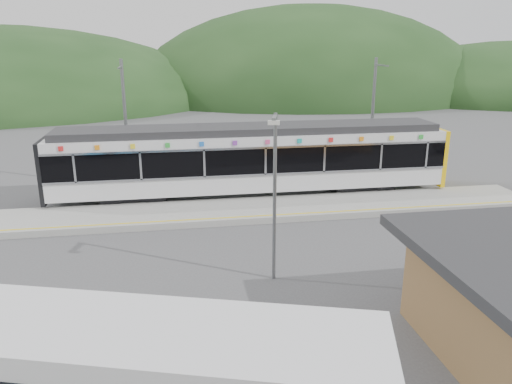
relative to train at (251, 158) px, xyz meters
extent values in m
plane|color=#4C4C4F|center=(0.58, -6.00, -2.06)|extent=(120.00, 120.00, 0.00)
ellipsoid|color=#1E3D19|center=(16.58, 48.00, -2.06)|extent=(52.00, 39.00, 26.00)
ellipsoid|color=#1E3D19|center=(45.58, 42.00, -2.06)|extent=(44.00, 33.00, 16.00)
cube|color=#9E9E99|center=(0.58, -2.70, -1.91)|extent=(26.00, 3.20, 0.30)
cube|color=yellow|center=(0.58, -4.00, -1.76)|extent=(26.00, 0.10, 0.01)
cube|color=black|center=(-6.02, 0.00, -1.76)|extent=(3.20, 2.20, 0.56)
cube|color=black|center=(5.98, 0.00, -1.76)|extent=(3.20, 2.20, 0.56)
cube|color=silver|center=(-0.02, 0.00, -1.02)|extent=(20.00, 2.90, 0.92)
cube|color=black|center=(-0.02, 0.00, 0.16)|extent=(20.00, 2.96, 1.45)
cube|color=silver|center=(-0.02, -1.50, -0.51)|extent=(20.00, 0.05, 0.10)
cube|color=silver|center=(-0.02, -1.50, 0.84)|extent=(20.00, 0.05, 0.10)
cube|color=silver|center=(-0.02, 0.00, 1.11)|extent=(20.00, 2.90, 0.45)
cube|color=#2D2D30|center=(-0.02, 0.00, 1.52)|extent=(19.40, 2.50, 0.36)
cube|color=yellow|center=(10.10, 0.00, -0.16)|extent=(0.24, 2.92, 3.00)
cube|color=black|center=(-10.12, 0.00, -0.16)|extent=(0.20, 2.92, 3.00)
cube|color=silver|center=(-8.52, -1.50, 0.16)|extent=(0.10, 0.05, 1.35)
cube|color=silver|center=(-5.52, -1.50, 0.16)|extent=(0.10, 0.05, 1.35)
cube|color=silver|center=(-2.52, -1.50, 0.16)|extent=(0.10, 0.05, 1.35)
cube|color=silver|center=(0.48, -1.50, 0.16)|extent=(0.10, 0.05, 1.35)
cube|color=silver|center=(3.48, -1.50, 0.16)|extent=(0.10, 0.05, 1.35)
cube|color=silver|center=(6.48, -1.50, 0.16)|extent=(0.10, 0.05, 1.35)
cube|color=silver|center=(8.98, -1.50, 0.16)|extent=(0.10, 0.05, 1.35)
cube|color=red|center=(-9.02, -1.49, 1.12)|extent=(0.22, 0.04, 0.22)
cube|color=orange|center=(-7.42, -1.49, 1.12)|extent=(0.22, 0.04, 0.22)
cube|color=yellow|center=(-5.82, -1.49, 1.12)|extent=(0.22, 0.04, 0.22)
cube|color=green|center=(-4.22, -1.49, 1.12)|extent=(0.22, 0.04, 0.22)
cube|color=blue|center=(-2.62, -1.49, 1.12)|extent=(0.22, 0.04, 0.22)
cube|color=purple|center=(-1.02, -1.49, 1.12)|extent=(0.22, 0.04, 0.22)
cube|color=#E54C8C|center=(0.58, -1.49, 1.12)|extent=(0.22, 0.04, 0.22)
cube|color=#19A5A5|center=(2.18, -1.49, 1.12)|extent=(0.22, 0.04, 0.22)
cube|color=red|center=(3.78, -1.49, 1.12)|extent=(0.22, 0.04, 0.22)
cube|color=orange|center=(5.38, -1.49, 1.12)|extent=(0.22, 0.04, 0.22)
cube|color=yellow|center=(6.98, -1.49, 1.12)|extent=(0.22, 0.04, 0.22)
cube|color=green|center=(8.58, -1.49, 1.12)|extent=(0.22, 0.04, 0.22)
cylinder|color=slate|center=(-6.42, 2.60, 1.44)|extent=(0.18, 0.18, 7.00)
cube|color=slate|center=(-6.42, 1.80, 4.54)|extent=(0.08, 1.80, 0.08)
cylinder|color=slate|center=(7.58, 2.60, 1.44)|extent=(0.18, 0.18, 7.00)
cube|color=slate|center=(7.58, 1.80, 4.54)|extent=(0.08, 1.80, 0.08)
cube|color=black|center=(-5.37, -16.50, -0.05)|extent=(10.80, 5.51, 0.77)
cube|color=silver|center=(-5.37, -16.50, 0.57)|extent=(10.79, 5.47, 0.48)
cylinder|color=slate|center=(-0.73, -9.58, 0.79)|extent=(0.12, 0.12, 5.72)
cube|color=slate|center=(-0.73, -10.01, 3.56)|extent=(0.36, 0.95, 0.12)
cube|color=silver|center=(-0.73, -10.44, 3.48)|extent=(0.38, 0.27, 0.12)
camera|label=1|loc=(-3.93, -24.94, 5.81)|focal=35.00mm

